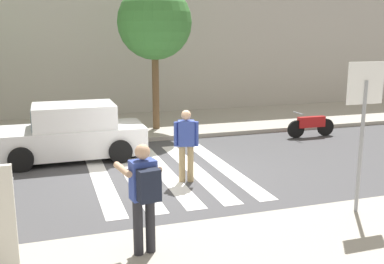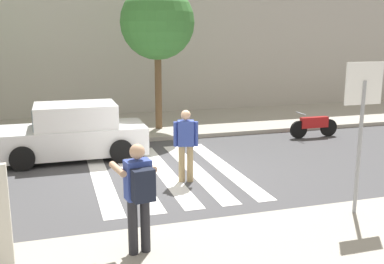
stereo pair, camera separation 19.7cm
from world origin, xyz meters
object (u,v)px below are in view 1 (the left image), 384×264
object	(u,v)px
stop_sign	(364,104)
pedestrian_crossing	(186,142)
motorcycle	(311,125)
photographer_with_backpack	(144,190)
parked_car_white	(71,133)
street_tree_center	(155,23)

from	to	relation	value
stop_sign	pedestrian_crossing	world-z (taller)	stop_sign
stop_sign	motorcycle	bearing A→B (deg)	64.15
photographer_with_backpack	parked_car_white	distance (m)	6.48
stop_sign	pedestrian_crossing	distance (m)	4.10
stop_sign	parked_car_white	size ratio (longest dim) A/B	0.69
motorcycle	street_tree_center	bearing A→B (deg)	153.87
pedestrian_crossing	street_tree_center	distance (m)	6.32
stop_sign	pedestrian_crossing	bearing A→B (deg)	128.11
photographer_with_backpack	street_tree_center	bearing A→B (deg)	75.32
photographer_with_backpack	street_tree_center	world-z (taller)	street_tree_center
stop_sign	parked_car_white	world-z (taller)	stop_sign
motorcycle	photographer_with_backpack	bearing A→B (deg)	-137.04
photographer_with_backpack	street_tree_center	distance (m)	9.78
pedestrian_crossing	stop_sign	bearing A→B (deg)	-51.89
stop_sign	street_tree_center	xyz separation A→B (m)	(-1.78, 8.69, 1.62)
parked_car_white	motorcycle	world-z (taller)	parked_car_white
stop_sign	motorcycle	xyz separation A→B (m)	(3.06, 6.31, -1.79)
parked_car_white	stop_sign	bearing A→B (deg)	-50.97
parked_car_white	street_tree_center	bearing A→B (deg)	40.91
photographer_with_backpack	stop_sign	bearing A→B (deg)	5.73
motorcycle	stop_sign	bearing A→B (deg)	-115.85
motorcycle	street_tree_center	world-z (taller)	street_tree_center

